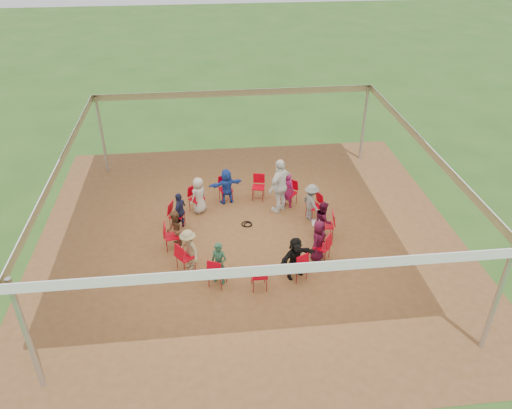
{
  "coord_description": "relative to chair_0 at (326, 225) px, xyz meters",
  "views": [
    {
      "loc": [
        -1.2,
        -12.61,
        9.04
      ],
      "look_at": [
        0.24,
        0.3,
        1.0
      ],
      "focal_mm": 35.0,
      "sensor_mm": 36.0,
      "label": 1
    }
  ],
  "objects": [
    {
      "name": "chair_3",
      "position": [
        -1.81,
        2.57,
        0.0
      ],
      "size": [
        0.51,
        0.52,
        0.9
      ],
      "primitive_type": null,
      "rotation": [
        0.0,
        0.0,
        2.91
      ],
      "color": "#BC0011",
      "rests_on": "ground"
    },
    {
      "name": "chair_11",
      "position": [
        -1.23,
        -1.83,
        0.0
      ],
      "size": [
        0.58,
        0.59,
        0.9
      ],
      "primitive_type": null,
      "rotation": [
        0.0,
        0.0,
        0.49
      ],
      "color": "#BC0011",
      "rests_on": "ground"
    },
    {
      "name": "chair_9",
      "position": [
        -3.43,
        -1.85,
        0.0
      ],
      "size": [
        0.57,
        0.58,
        0.9
      ],
      "primitive_type": null,
      "rotation": [
        0.0,
        0.0,
        -0.47
      ],
      "color": "#BC0011",
      "rests_on": "ground"
    },
    {
      "name": "person_seated_8",
      "position": [
        -3.38,
        -1.75,
        0.19
      ],
      "size": [
        0.55,
        0.48,
        1.27
      ],
      "primitive_type": "imported",
      "rotation": [
        0.0,
        0.0,
        -0.47
      ],
      "color": "#214934",
      "rests_on": "ground"
    },
    {
      "name": "chair_6",
      "position": [
        -4.58,
        1.07,
        0.0
      ],
      "size": [
        0.56,
        0.55,
        0.9
      ],
      "primitive_type": null,
      "rotation": [
        0.0,
        0.0,
        -1.92
      ],
      "color": "#BC0011",
      "rests_on": "ground"
    },
    {
      "name": "person_seated_0",
      "position": [
        -0.12,
        0.01,
        0.19
      ],
      "size": [
        0.42,
        0.65,
        1.27
      ],
      "primitive_type": "imported",
      "rotation": [
        0.0,
        0.0,
        1.46
      ],
      "color": "#410A20",
      "rests_on": "ground"
    },
    {
      "name": "person_seated_2",
      "position": [
        -0.88,
        1.96,
        0.19
      ],
      "size": [
        0.55,
        0.53,
        1.27
      ],
      "primitive_type": "imported",
      "rotation": [
        0.0,
        0.0,
        2.43
      ],
      "color": "#911755",
      "rests_on": "ground"
    },
    {
      "name": "person_seated_1",
      "position": [
        -0.26,
        1.08,
        0.19
      ],
      "size": [
        0.68,
        0.91,
        1.27
      ],
      "primitive_type": "imported",
      "rotation": [
        0.0,
        0.0,
        1.94
      ],
      "color": "slate",
      "rests_on": "ground"
    },
    {
      "name": "cable_coil",
      "position": [
        -2.36,
        0.96,
        -0.43
      ],
      "size": [
        0.41,
        0.41,
        0.03
      ],
      "rotation": [
        0.0,
        0.0,
        0.21
      ],
      "color": "black",
      "rests_on": "ground"
    },
    {
      "name": "chair_12",
      "position": [
        -0.39,
        -1.07,
        0.0
      ],
      "size": [
        0.6,
        0.59,
        0.9
      ],
      "primitive_type": null,
      "rotation": [
        0.0,
        0.0,
        0.98
      ],
      "color": "#BC0011",
      "rests_on": "ground"
    },
    {
      "name": "dirt_patch",
      "position": [
        -2.36,
        0.26,
        -0.44
      ],
      "size": [
        13.0,
        13.0,
        0.0
      ],
      "primitive_type": "plane",
      "color": "brown",
      "rests_on": "ground"
    },
    {
      "name": "ground",
      "position": [
        -2.36,
        0.26,
        -0.45
      ],
      "size": [
        80.0,
        80.0,
        0.0
      ],
      "primitive_type": "plane",
      "color": "#2A5219",
      "rests_on": "ground"
    },
    {
      "name": "chair_10",
      "position": [
        -2.33,
        -2.11,
        0.0
      ],
      "size": [
        0.42,
        0.44,
        0.9
      ],
      "primitive_type": null,
      "rotation": [
        0.0,
        0.0,
        0.01
      ],
      "color": "#BC0011",
      "rests_on": "ground"
    },
    {
      "name": "chair_1",
      "position": [
        -0.15,
        1.12,
        0.0
      ],
      "size": [
        0.56,
        0.55,
        0.9
      ],
      "primitive_type": null,
      "rotation": [
        0.0,
        0.0,
        1.94
      ],
      "color": "#BC0011",
      "rests_on": "ground"
    },
    {
      "name": "person_seated_3",
      "position": [
        -2.92,
        2.44,
        0.19
      ],
      "size": [
        1.25,
        0.72,
        1.27
      ],
      "primitive_type": "imported",
      "rotation": [
        0.0,
        0.0,
        -2.89
      ],
      "color": "#1E3FA5",
      "rests_on": "ground"
    },
    {
      "name": "person_seated_7",
      "position": [
        -4.19,
        -1.04,
        0.19
      ],
      "size": [
        0.81,
        0.9,
        1.27
      ],
      "primitive_type": "imported",
      "rotation": [
        0.0,
        0.0,
        -0.96
      ],
      "color": "#99875F",
      "rests_on": "ground"
    },
    {
      "name": "person_seated_10",
      "position": [
        -0.49,
        -1.0,
        0.19
      ],
      "size": [
        0.63,
        0.71,
        1.27
      ],
      "primitive_type": "imported",
      "rotation": [
        0.0,
        0.0,
        0.98
      ],
      "color": "#410A20",
      "rests_on": "ground"
    },
    {
      "name": "chair_0",
      "position": [
        0.0,
        0.0,
        0.0
      ],
      "size": [
        0.48,
        0.47,
        0.9
      ],
      "primitive_type": null,
      "rotation": [
        0.0,
        0.0,
        1.46
      ],
      "color": "#BC0011",
      "rests_on": "ground"
    },
    {
      "name": "chair_4",
      "position": [
        -2.95,
        2.55,
        0.0
      ],
      "size": [
        0.52,
        0.53,
        0.9
      ],
      "primitive_type": null,
      "rotation": [
        0.0,
        0.0,
        -2.89
      ],
      "color": "#BC0011",
      "rests_on": "ground"
    },
    {
      "name": "chair_5",
      "position": [
        -3.95,
        2.01,
        0.0
      ],
      "size": [
        0.61,
        0.61,
        0.9
      ],
      "primitive_type": null,
      "rotation": [
        0.0,
        0.0,
        -2.41
      ],
      "color": "#BC0011",
      "rests_on": "ground"
    },
    {
      "name": "laptop",
      "position": [
        -0.28,
        0.03,
        0.15
      ],
      "size": [
        0.29,
        0.35,
        0.23
      ],
      "rotation": [
        0.0,
        0.0,
        1.46
      ],
      "color": "#B7B7BC",
      "rests_on": "ground"
    },
    {
      "name": "chair_8",
      "position": [
        -4.29,
        -1.11,
        0.0
      ],
      "size": [
        0.6,
        0.6,
        0.9
      ],
      "primitive_type": null,
      "rotation": [
        0.0,
        0.0,
        -0.96
      ],
      "color": "#BC0011",
      "rests_on": "ground"
    },
    {
      "name": "person_seated_9",
      "position": [
        -1.29,
        -1.72,
        0.19
      ],
      "size": [
        1.25,
        0.95,
        1.27
      ],
      "primitive_type": "imported",
      "rotation": [
        0.0,
        0.0,
        0.49
      ],
      "color": "black",
      "rests_on": "ground"
    },
    {
      "name": "person_seated_5",
      "position": [
        -4.47,
        1.03,
        0.19
      ],
      "size": [
        0.61,
        0.83,
        1.27
      ],
      "primitive_type": "imported",
      "rotation": [
        0.0,
        0.0,
        -1.92
      ],
      "color": "#1E2143",
      "rests_on": "ground"
    },
    {
      "name": "chair_2",
      "position": [
        -0.8,
        2.05,
        0.0
      ],
      "size": [
        0.61,
        0.61,
        0.9
      ],
      "primitive_type": null,
      "rotation": [
        0.0,
        0.0,
        2.43
      ],
      "color": "#BC0011",
      "rests_on": "ground"
    },
    {
      "name": "standing_person",
      "position": [
        -1.18,
        1.72,
        0.51
      ],
      "size": [
        1.2,
        1.18,
        1.9
      ],
      "primitive_type": "imported",
      "rotation": [
        0.0,
        0.0,
        3.9
      ],
      "color": "silver",
      "rests_on": "ground"
    },
    {
      "name": "person_seated_4",
      "position": [
        -3.87,
        1.93,
        0.19
      ],
      "size": [
        0.69,
        0.67,
        1.27
      ],
      "primitive_type": "imported",
      "rotation": [
        0.0,
        0.0,
        -2.41
      ],
      "color": "#A8A195",
      "rests_on": "ground"
    },
    {
      "name": "person_seated_6",
      "position": [
        -4.59,
        -0.04,
        0.19
      ],
      "size": [
        0.43,
        0.66,
        1.27
      ],
      "primitive_type": "imported",
      "rotation": [
        0.0,
        0.0,
        -1.44
      ],
      "color": "brown",
      "rests_on": "ground"
    },
    {
      "name": "chair_7",
      "position": [
        -4.71,
        -0.05,
        0.0
      ],
      "size": [
        0.49,
        0.47,
        0.9
      ],
      "primitive_type": null,
      "rotation": [
        0.0,
        0.0,
        -1.44
      ],
      "color": "#BC0011",
      "rests_on": "ground"
    },
    {
      "name": "tent",
      "position": [
        -2.36,
        0.26,
        1.92
      ],
      "size": [
        10.33,
        10.33,
        3.0
      ],
      "color": "#B2B2B7",
      "rests_on": "ground"
    }
  ]
}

